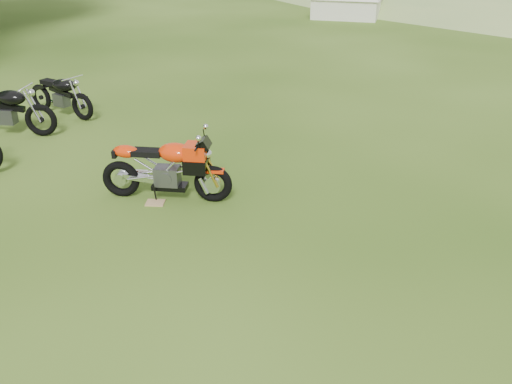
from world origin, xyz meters
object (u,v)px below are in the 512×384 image
(vintage_moto_c, at_px, (60,94))
(vintage_moto_d, at_px, (4,109))
(sport_motorcycle, at_px, (165,164))
(plywood_board, at_px, (155,203))

(vintage_moto_c, distance_m, vintage_moto_d, 1.35)
(sport_motorcycle, xyz_separation_m, plywood_board, (-0.11, -0.20, -0.53))
(plywood_board, xyz_separation_m, vintage_moto_c, (-3.49, 3.23, 0.44))
(sport_motorcycle, height_order, vintage_moto_d, sport_motorcycle)
(vintage_moto_c, relative_size, vintage_moto_d, 0.91)
(plywood_board, xyz_separation_m, vintage_moto_d, (-3.83, 1.92, 0.49))
(sport_motorcycle, distance_m, vintage_moto_c, 4.71)
(sport_motorcycle, bearing_deg, vintage_moto_c, 132.20)
(plywood_board, relative_size, vintage_moto_d, 0.14)
(sport_motorcycle, relative_size, vintage_moto_d, 0.95)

